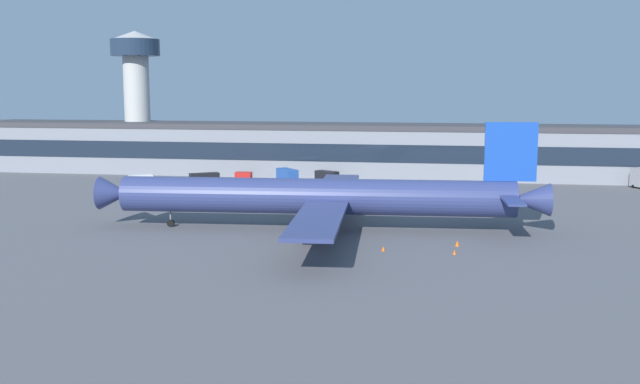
% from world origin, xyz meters
% --- Properties ---
extents(ground_plane, '(600.00, 600.00, 0.00)m').
position_xyz_m(ground_plane, '(0.00, 0.00, 0.00)').
color(ground_plane, '#56565B').
extents(terminal_building, '(185.59, 14.46, 12.08)m').
position_xyz_m(terminal_building, '(0.00, 61.69, 6.06)').
color(terminal_building, gray).
rests_on(terminal_building, ground_plane).
extents(airliner, '(66.20, 57.17, 15.89)m').
position_xyz_m(airliner, '(0.57, -2.47, 4.93)').
color(airliner, navy).
rests_on(airliner, ground_plane).
extents(control_tower, '(11.81, 11.81, 33.90)m').
position_xyz_m(control_tower, '(-56.50, 64.55, 21.03)').
color(control_tower, '#B7B7B2').
rests_on(control_tower, ground_plane).
extents(crew_van, '(5.58, 4.62, 2.55)m').
position_xyz_m(crew_van, '(-6.76, 48.83, 1.46)').
color(crew_van, black).
rests_on(crew_van, ground_plane).
extents(belt_loader, '(6.47, 5.13, 1.95)m').
position_xyz_m(belt_loader, '(-33.32, 45.83, 1.15)').
color(belt_loader, black).
rests_on(belt_loader, ground_plane).
extents(baggage_tug, '(3.67, 2.21, 1.85)m').
position_xyz_m(baggage_tug, '(-25.74, 49.60, 1.09)').
color(baggage_tug, red).
rests_on(baggage_tug, ground_plane).
extents(pushback_tractor, '(5.45, 4.76, 1.75)m').
position_xyz_m(pushback_tractor, '(-46.10, 41.31, 1.05)').
color(pushback_tractor, white).
rests_on(pushback_tractor, ground_plane).
extents(stair_truck, '(5.57, 6.21, 3.55)m').
position_xyz_m(stair_truck, '(-14.35, 42.76, 1.98)').
color(stair_truck, '#2651A5').
rests_on(stair_truck, ground_plane).
extents(traffic_cone_0, '(0.59, 0.59, 0.73)m').
position_xyz_m(traffic_cone_0, '(20.01, -10.36, 0.37)').
color(traffic_cone_0, '#F2590C').
rests_on(traffic_cone_0, ground_plane).
extents(traffic_cone_1, '(0.49, 0.49, 0.62)m').
position_xyz_m(traffic_cone_1, '(10.61, -14.90, 0.31)').
color(traffic_cone_1, '#F2590C').
rests_on(traffic_cone_1, ground_plane).
extents(traffic_cone_2, '(0.47, 0.47, 0.58)m').
position_xyz_m(traffic_cone_2, '(19.58, -15.33, 0.29)').
color(traffic_cone_2, '#F2590C').
rests_on(traffic_cone_2, ground_plane).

